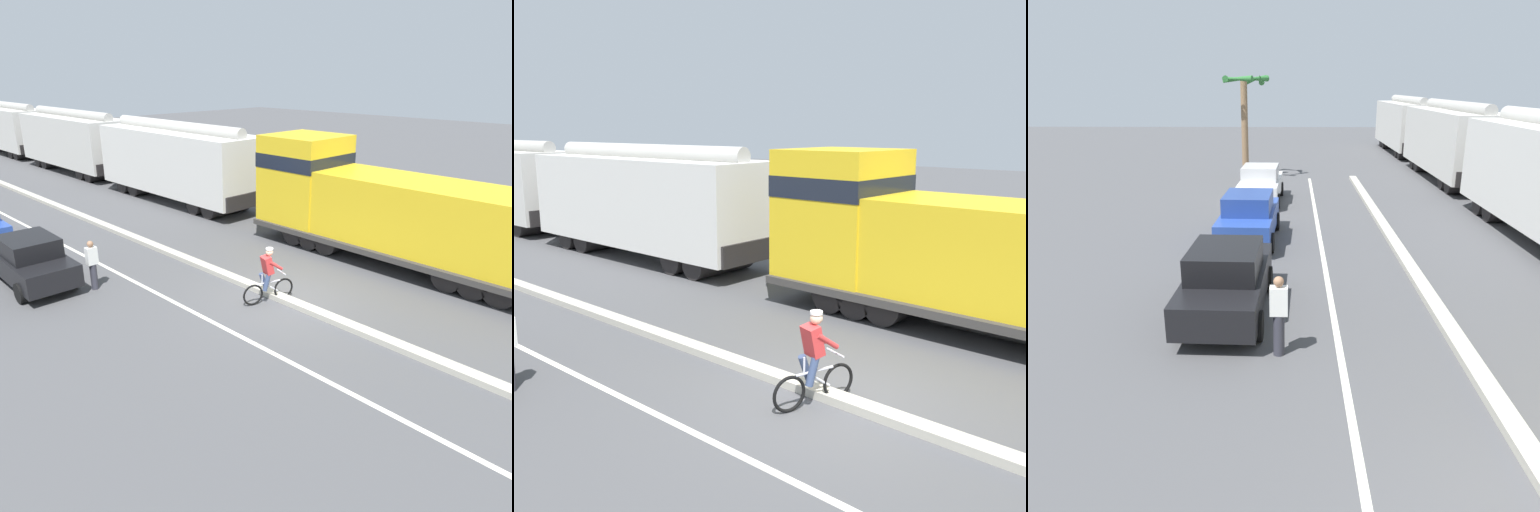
{
  "view_description": "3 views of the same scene",
  "coord_description": "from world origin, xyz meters",
  "views": [
    {
      "loc": [
        -10.28,
        -9.22,
        6.58
      ],
      "look_at": [
        0.16,
        1.23,
        1.07
      ],
      "focal_mm": 35.0,
      "sensor_mm": 36.0,
      "label": 1
    },
    {
      "loc": [
        -8.16,
        -5.63,
        4.78
      ],
      "look_at": [
        2.02,
        3.3,
        1.85
      ],
      "focal_mm": 42.0,
      "sensor_mm": 36.0,
      "label": 2
    },
    {
      "loc": [
        -3.35,
        -3.78,
        4.96
      ],
      "look_at": [
        -3.56,
        8.56,
        0.72
      ],
      "focal_mm": 35.0,
      "sensor_mm": 36.0,
      "label": 3
    }
  ],
  "objects": [
    {
      "name": "pedestrian_by_cars",
      "position": [
        -3.59,
        4.77,
        0.85
      ],
      "size": [
        0.34,
        0.22,
        1.62
      ],
      "color": "#33333D",
      "rests_on": "ground"
    },
    {
      "name": "palm_tree_near",
      "position": [
        -5.9,
        24.0,
        4.25
      ],
      "size": [
        2.58,
        2.79,
        5.63
      ],
      "color": "#846647",
      "rests_on": "ground"
    },
    {
      "name": "median_curb",
      "position": [
        0.0,
        6.0,
        0.08
      ],
      "size": [
        0.36,
        36.0,
        0.16
      ],
      "primitive_type": "cube",
      "color": "#B2AD9E",
      "rests_on": "ground"
    },
    {
      "name": "lane_stripe",
      "position": [
        -2.4,
        6.0,
        0.0
      ],
      "size": [
        0.14,
        36.0,
        0.01
      ],
      "primitive_type": "cube",
      "color": "silver",
      "rests_on": "ground"
    },
    {
      "name": "hopper_car_trailing",
      "position": [
        5.25,
        35.33,
        2.08
      ],
      "size": [
        2.9,
        10.6,
        4.18
      ],
      "color": "beige",
      "rests_on": "ground"
    },
    {
      "name": "parked_car_blue",
      "position": [
        -4.78,
        12.28,
        0.82
      ],
      "size": [
        1.96,
        4.26,
        1.62
      ],
      "color": "#28479E",
      "rests_on": "ground"
    },
    {
      "name": "parked_car_black",
      "position": [
        -4.81,
        6.64,
        0.82
      ],
      "size": [
        1.94,
        4.25,
        1.62
      ],
      "color": "black",
      "rests_on": "ground"
    },
    {
      "name": "hopper_car_middle",
      "position": [
        5.25,
        23.73,
        2.08
      ],
      "size": [
        2.9,
        10.6,
        4.18
      ],
      "color": "beige",
      "rests_on": "ground"
    },
    {
      "name": "parked_car_white",
      "position": [
        -4.75,
        18.17,
        0.82
      ],
      "size": [
        1.96,
        4.26,
        1.62
      ],
      "color": "silver",
      "rests_on": "ground"
    }
  ]
}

